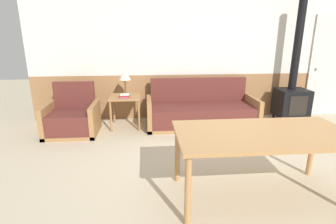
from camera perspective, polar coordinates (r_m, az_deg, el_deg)
The scene contains 10 objects.
ground_plane at distance 3.43m, azimuth 19.29°, elevation -13.81°, with size 16.00×16.00×0.00m, color beige.
wall_back at distance 5.49m, azimuth 9.39°, elevation 12.79°, with size 7.20×0.06×2.70m.
couch at distance 5.05m, azimuth 7.21°, elevation -0.08°, with size 2.06×0.83×0.87m.
armchair at distance 4.89m, azimuth -20.12°, elevation -1.48°, with size 0.88×0.74×0.87m.
side_table at distance 4.92m, azimuth -9.26°, elevation 2.31°, with size 0.56×0.56×0.59m.
table_lamp at distance 4.93m, azimuth -9.40°, elevation 7.83°, with size 0.22×0.22×0.48m.
book_stack at distance 4.80m, azimuth -9.44°, elevation 3.51°, with size 0.19×0.16×0.06m.
dining_table at distance 2.84m, azimuth 19.95°, elevation -5.44°, with size 1.77×0.89×0.74m.
wood_stove at distance 5.77m, azimuth 25.44°, elevation 3.83°, with size 0.59×0.51×2.32m.
entry_door at distance 6.58m, azimuth 31.91°, elevation 8.41°, with size 0.95×0.09×2.08m.
Camera 1 is at (-1.34, -2.68, 1.67)m, focal length 28.00 mm.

